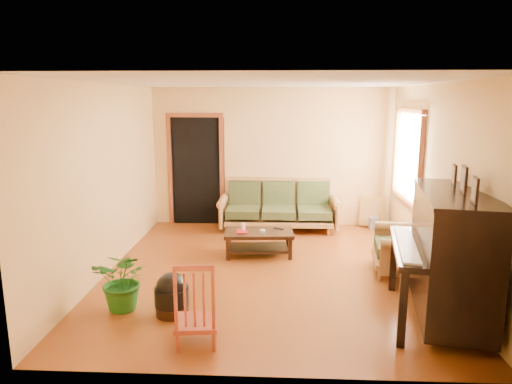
# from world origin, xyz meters

# --- Properties ---
(floor) EXTENTS (5.00, 5.00, 0.00)m
(floor) POSITION_xyz_m (0.00, 0.00, 0.00)
(floor) COLOR #5F290C
(floor) RESTS_ON ground
(doorway) EXTENTS (1.08, 0.16, 2.05)m
(doorway) POSITION_xyz_m (-1.45, 2.48, 1.02)
(doorway) COLOR black
(doorway) RESTS_ON floor
(window) EXTENTS (0.12, 1.36, 1.46)m
(window) POSITION_xyz_m (2.21, 1.30, 1.50)
(window) COLOR white
(window) RESTS_ON right_wall
(sofa) EXTENTS (2.15, 0.90, 0.92)m
(sofa) POSITION_xyz_m (0.14, 2.10, 0.46)
(sofa) COLOR #9A6938
(sofa) RESTS_ON floor
(coffee_table) EXTENTS (1.09, 0.64, 0.38)m
(coffee_table) POSITION_xyz_m (-0.17, 0.68, 0.19)
(coffee_table) COLOR black
(coffee_table) RESTS_ON floor
(armchair) EXTENTS (0.98, 1.02, 0.92)m
(armchair) POSITION_xyz_m (1.85, 0.02, 0.46)
(armchair) COLOR #9A6938
(armchair) RESTS_ON floor
(piano) EXTENTS (1.23, 1.77, 1.43)m
(piano) POSITION_xyz_m (1.99, -1.34, 0.72)
(piano) COLOR black
(piano) RESTS_ON floor
(footstool) EXTENTS (0.50, 0.50, 0.37)m
(footstool) POSITION_xyz_m (-1.06, -1.37, 0.18)
(footstool) COLOR black
(footstool) RESTS_ON floor
(red_chair) EXTENTS (0.46, 0.49, 0.88)m
(red_chair) POSITION_xyz_m (-0.67, -1.96, 0.44)
(red_chair) COLOR maroon
(red_chair) RESTS_ON floor
(leaning_frame) EXTENTS (0.47, 0.23, 0.61)m
(leaning_frame) POSITION_xyz_m (1.90, 2.36, 0.31)
(leaning_frame) COLOR gold
(leaning_frame) RESTS_ON floor
(ceramic_crock) EXTENTS (0.22, 0.22, 0.23)m
(ceramic_crock) POSITION_xyz_m (1.92, 2.23, 0.11)
(ceramic_crock) COLOR #325598
(ceramic_crock) RESTS_ON floor
(potted_plant) EXTENTS (0.70, 0.62, 0.72)m
(potted_plant) POSITION_xyz_m (-1.63, -1.26, 0.36)
(potted_plant) COLOR #1B5919
(potted_plant) RESTS_ON floor
(book) EXTENTS (0.17, 0.23, 0.02)m
(book) POSITION_xyz_m (-0.50, 0.60, 0.39)
(book) COLOR maroon
(book) RESTS_ON coffee_table
(candle) EXTENTS (0.07, 0.07, 0.11)m
(candle) POSITION_xyz_m (-0.42, 0.72, 0.44)
(candle) COLOR white
(candle) RESTS_ON coffee_table
(glass_jar) EXTENTS (0.10, 0.10, 0.05)m
(glass_jar) POSITION_xyz_m (-0.11, 0.59, 0.41)
(glass_jar) COLOR white
(glass_jar) RESTS_ON coffee_table
(remote) EXTENTS (0.16, 0.10, 0.02)m
(remote) POSITION_xyz_m (0.14, 0.82, 0.39)
(remote) COLOR black
(remote) RESTS_ON coffee_table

